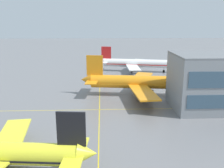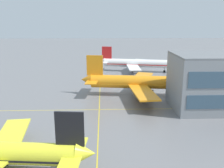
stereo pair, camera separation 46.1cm
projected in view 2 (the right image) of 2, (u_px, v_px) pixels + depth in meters
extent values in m
cone|color=yellow|center=(86.00, 153.00, 39.33)|extent=(3.25, 3.60, 3.34)
cube|color=black|center=(70.00, 129.00, 38.47)|extent=(4.45, 0.74, 5.55)
cube|color=yellow|center=(77.00, 144.00, 42.12)|extent=(3.39, 5.06, 0.22)
cube|color=yellow|center=(70.00, 163.00, 36.76)|extent=(3.39, 5.06, 0.22)
cube|color=yellow|center=(12.00, 134.00, 48.01)|extent=(6.40, 14.34, 0.37)
cylinder|color=#99999E|center=(4.00, 157.00, 43.11)|extent=(0.26, 0.26, 1.53)
cylinder|color=black|center=(5.00, 163.00, 43.36)|extent=(1.05, 0.51, 1.02)
cylinder|color=orange|center=(146.00, 82.00, 81.85)|extent=(35.44, 8.49, 4.18)
cone|color=orange|center=(207.00, 83.00, 80.22)|extent=(3.34, 4.42, 4.10)
cone|color=orange|center=(86.00, 80.00, 83.40)|extent=(3.98, 4.37, 3.97)
cube|color=orange|center=(95.00, 65.00, 81.97)|extent=(5.29, 1.04, 6.60)
cube|color=orange|center=(92.00, 82.00, 80.02)|extent=(4.20, 6.11, 0.26)
cube|color=orange|center=(95.00, 77.00, 86.38)|extent=(4.20, 6.11, 0.26)
cube|color=orange|center=(143.00, 92.00, 73.09)|extent=(7.11, 16.93, 0.44)
cube|color=orange|center=(142.00, 78.00, 91.13)|extent=(10.80, 17.46, 0.44)
cylinder|color=#333338|center=(147.00, 93.00, 76.83)|extent=(4.00, 2.75, 2.31)
cylinder|color=#333338|center=(146.00, 84.00, 87.87)|extent=(4.00, 2.75, 2.31)
cube|color=#385166|center=(199.00, 81.00, 80.28)|extent=(2.44, 4.06, 0.77)
cube|color=orange|center=(146.00, 84.00, 81.98)|extent=(32.65, 8.18, 0.40)
cylinder|color=#99999E|center=(191.00, 91.00, 81.29)|extent=(0.31, 0.31, 1.81)
cylinder|color=black|center=(190.00, 95.00, 81.60)|extent=(1.26, 0.64, 1.21)
cylinder|color=#99999E|center=(139.00, 92.00, 79.95)|extent=(0.31, 0.31, 1.81)
cylinder|color=black|center=(139.00, 96.00, 80.25)|extent=(1.26, 0.64, 1.21)
cylinder|color=#99999E|center=(139.00, 88.00, 85.47)|extent=(0.31, 0.31, 1.81)
cylinder|color=black|center=(139.00, 91.00, 85.77)|extent=(1.26, 0.64, 1.21)
cylinder|color=white|center=(137.00, 63.00, 119.71)|extent=(31.25, 9.94, 3.70)
cone|color=white|center=(174.00, 64.00, 116.96)|extent=(3.21, 4.06, 3.62)
cone|color=white|center=(102.00, 61.00, 122.41)|extent=(3.76, 4.07, 3.51)
cube|color=red|center=(107.00, 53.00, 120.95)|extent=(4.65, 1.29, 5.84)
cube|color=white|center=(105.00, 62.00, 119.29)|extent=(4.08, 5.59, 0.23)
cube|color=white|center=(107.00, 60.00, 124.86)|extent=(4.08, 5.59, 0.23)
cube|color=white|center=(134.00, 68.00, 112.12)|extent=(5.14, 14.63, 0.39)
cube|color=white|center=(137.00, 61.00, 127.91)|extent=(10.50, 15.40, 0.39)
cylinder|color=#4C4C51|center=(137.00, 69.00, 115.31)|extent=(3.66, 2.67, 2.04)
cylinder|color=#4C4C51|center=(138.00, 65.00, 124.97)|extent=(3.66, 2.67, 2.04)
cube|color=#385166|center=(169.00, 63.00, 117.19)|extent=(2.41, 3.69, 0.68)
cube|color=red|center=(137.00, 64.00, 119.83)|extent=(28.82, 9.47, 0.35)
cylinder|color=#99999E|center=(164.00, 69.00, 118.24)|extent=(0.27, 0.27, 1.61)
cylinder|color=black|center=(164.00, 71.00, 118.51)|extent=(1.14, 0.65, 1.07)
cylinder|color=#99999E|center=(133.00, 69.00, 118.21)|extent=(0.27, 0.27, 1.61)
cylinder|color=black|center=(133.00, 71.00, 118.47)|extent=(1.14, 0.65, 1.07)
cylinder|color=#99999E|center=(134.00, 67.00, 123.04)|extent=(0.27, 0.27, 1.61)
cylinder|color=black|center=(134.00, 69.00, 123.30)|extent=(1.14, 0.65, 1.07)
cube|color=yellow|center=(99.00, 110.00, 70.16)|extent=(121.61, 0.20, 0.01)
cube|color=yellow|center=(98.00, 145.00, 50.55)|extent=(0.20, 89.14, 0.01)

